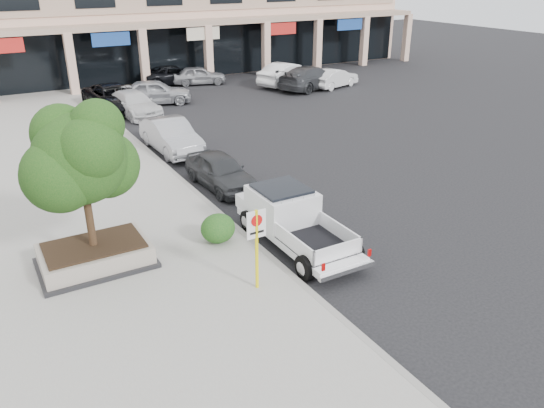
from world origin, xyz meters
The scene contains 19 objects.
ground centered at (0.00, 0.00, 0.00)m, with size 120.00×120.00×0.00m, color black.
sidewalk centered at (-5.50, 6.00, 0.07)m, with size 8.00×52.00×0.15m, color gray.
curb centered at (-1.55, 6.00, 0.07)m, with size 0.20×52.00×0.15m, color gray.
strip_mall centered at (8.00, 33.93, 4.75)m, with size 40.55×12.43×9.50m.
planter centered at (-6.19, 3.09, 0.48)m, with size 3.20×2.20×0.68m.
planter_tree centered at (-6.05, 3.25, 3.41)m, with size 2.90×2.55×4.00m.
no_parking_sign centered at (-2.69, -0.29, 1.63)m, with size 0.55×0.09×2.30m.
hedge centered at (-2.50, 2.62, 0.62)m, with size 1.10×0.99×0.94m, color #144617.
pickup_truck centered at (-0.35, 1.36, 0.84)m, with size 1.97×5.32×1.68m, color white, non-canonical shape.
curb_car_a centered at (-0.33, 7.10, 0.68)m, with size 1.60×3.98×1.36m, color #2B2D2F.
curb_car_b centered at (-0.47, 12.36, 0.77)m, with size 1.63×4.67×1.54m, color #999AA0.
curb_car_c centered at (-0.02, 19.91, 0.69)m, with size 1.94×4.78×1.39m, color silver.
curb_car_d centered at (-0.68, 21.77, 0.77)m, with size 2.57×5.57×1.55m, color black.
lot_car_a centered at (2.00, 22.05, 0.79)m, with size 1.86×4.62×1.58m, color #AAACB2.
lot_car_b centered at (12.46, 22.84, 0.84)m, with size 1.77×5.08×1.67m, color silver.
lot_car_c centered at (13.26, 20.92, 0.82)m, with size 2.30×5.66×1.64m, color #313337.
lot_car_d centered at (5.36, 27.55, 0.69)m, with size 2.28×4.95×1.38m, color black.
lot_car_e centered at (6.89, 26.46, 0.68)m, with size 1.61×3.99×1.36m, color #989A9F.
lot_car_f centered at (15.07, 20.53, 0.68)m, with size 1.43×4.11×1.35m, color silver.
Camera 1 is at (-8.44, -11.07, 8.09)m, focal length 35.00 mm.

